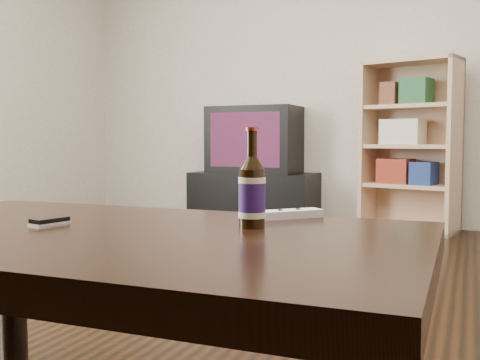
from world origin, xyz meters
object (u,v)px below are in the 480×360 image
at_px(tv_stand, 255,197).
at_px(tv, 255,140).
at_px(remote, 287,214).
at_px(phone, 50,221).
at_px(coffee_table, 114,260).
at_px(beer_bottle, 252,192).
at_px(bookshelf, 410,143).

height_order(tv_stand, tv, tv).
distance_m(tv, remote, 3.52).
bearing_deg(remote, tv, 156.54).
bearing_deg(tv, remote, -65.85).
xyz_separation_m(tv, remote, (1.33, -3.25, -0.20)).
distance_m(phone, remote, 0.59).
distance_m(coffee_table, remote, 0.46).
height_order(beer_bottle, phone, beer_bottle).
xyz_separation_m(tv_stand, beer_bottle, (1.30, -3.43, 0.38)).
relative_size(beer_bottle, remote, 1.35).
relative_size(coffee_table, remote, 8.11).
relative_size(coffee_table, beer_bottle, 6.01).
relative_size(bookshelf, phone, 13.76).
relative_size(tv, remote, 4.61).
xyz_separation_m(tv, phone, (0.83, -3.57, -0.20)).
distance_m(tv_stand, bookshelf, 1.40).
relative_size(tv_stand, bookshelf, 0.81).
bearing_deg(remote, tv_stand, 156.53).
bearing_deg(tv_stand, bookshelf, 1.47).
bearing_deg(remote, coffee_table, -88.18).
relative_size(bookshelf, coffee_table, 0.97).
relative_size(tv, bookshelf, 0.59).
distance_m(bookshelf, coffee_table, 3.60).
relative_size(phone, remote, 0.57).
bearing_deg(tv_stand, beer_bottle, -67.33).
distance_m(tv, bookshelf, 1.32).
xyz_separation_m(beer_bottle, phone, (-0.47, -0.14, -0.07)).
bearing_deg(beer_bottle, bookshelf, 89.73).
xyz_separation_m(bookshelf, phone, (-0.48, -3.56, -0.18)).
bearing_deg(tv_stand, tv, -90.00).
height_order(beer_bottle, remote, beer_bottle).
relative_size(bookshelf, remote, 7.88).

